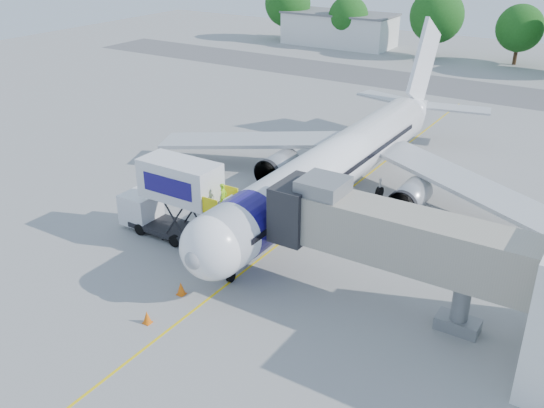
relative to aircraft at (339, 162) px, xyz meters
The scene contains 14 objects.
ground 5.07m from the aircraft, 90.00° to the right, with size 160.00×160.00×0.00m, color gray.
guidance_line 5.06m from the aircraft, 90.00° to the right, with size 0.15×70.00×0.01m, color yellow.
taxiway_strip 37.99m from the aircraft, 90.00° to the left, with size 120.00×10.00×0.01m, color #59595B.
aircraft is the anchor object (origin of this frame).
jet_bridge 13.77m from the aircraft, 54.30° to the right, with size 13.90×3.20×6.60m.
catering_hiloader 12.77m from the aircraft, 119.41° to the right, with size 8.50×2.44×5.50m.
ground_tug 20.65m from the aircraft, 81.34° to the right, with size 3.54×2.58×1.27m.
safety_cone_a 16.48m from the aircraft, 95.51° to the right, with size 0.50×0.50×0.79m.
safety_cone_b 19.43m from the aircraft, 93.94° to the right, with size 0.45×0.45×0.72m.
outbuilding_left 62.50m from the aircraft, 116.61° to the left, with size 18.40×8.40×5.30m.
tree_a 67.23m from the aircraft, 124.27° to the left, with size 7.84×7.84×9.99m.
tree_b 60.32m from the aircraft, 115.31° to the left, with size 6.42×6.42×8.19m.
tree_c 55.39m from the aircraft, 101.65° to the left, with size 7.99×7.99×10.18m.
tree_d 55.90m from the aircraft, 89.51° to the left, with size 6.65×6.65×8.48m.
Camera 1 is at (18.07, -33.52, 19.06)m, focal length 40.00 mm.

